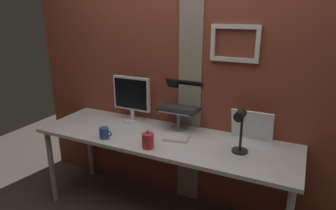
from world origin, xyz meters
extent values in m
cube|color=brown|center=(0.00, 0.48, 1.16)|extent=(3.27, 0.12, 2.33)
cube|color=gray|center=(0.03, 0.42, 1.16)|extent=(0.21, 0.01, 2.33)
cube|color=white|center=(0.40, 0.40, 1.65)|extent=(0.39, 0.03, 0.03)
cube|color=white|center=(0.40, 0.40, 1.39)|extent=(0.39, 0.03, 0.03)
cube|color=white|center=(0.23, 0.40, 1.52)|extent=(0.03, 0.03, 0.22)
cube|color=white|center=(0.58, 0.40, 1.52)|extent=(0.03, 0.03, 0.22)
cube|color=white|center=(-0.08, 0.09, 0.74)|extent=(2.19, 0.67, 0.03)
cylinder|color=#B2B2B7|center=(-1.11, -0.19, 0.36)|extent=(0.05, 0.05, 0.73)
cylinder|color=#B2B2B7|center=(-1.11, 0.36, 0.36)|extent=(0.05, 0.05, 0.73)
cylinder|color=#B2B2B7|center=(0.96, 0.36, 0.36)|extent=(0.05, 0.05, 0.73)
cylinder|color=white|center=(-0.50, 0.30, 0.77)|extent=(0.18, 0.18, 0.01)
cylinder|color=white|center=(-0.50, 0.30, 0.82)|extent=(0.04, 0.04, 0.10)
cube|color=white|center=(-0.50, 0.30, 1.03)|extent=(0.37, 0.04, 0.31)
cube|color=black|center=(-0.50, 0.28, 1.03)|extent=(0.34, 0.00, 0.28)
cylinder|color=gray|center=(-0.03, 0.30, 0.77)|extent=(0.14, 0.14, 0.01)
cylinder|color=gray|center=(-0.03, 0.30, 0.85)|extent=(0.03, 0.03, 0.16)
cube|color=gray|center=(-0.03, 0.30, 0.94)|extent=(0.28, 0.22, 0.01)
cube|color=black|center=(-0.03, 0.30, 0.95)|extent=(0.35, 0.20, 0.01)
cube|color=#2D2D30|center=(-0.03, 0.32, 0.96)|extent=(0.31, 0.11, 0.00)
cube|color=black|center=(-0.03, 0.44, 1.07)|extent=(0.35, 0.07, 0.23)
cube|color=black|center=(-0.03, 0.43, 1.07)|extent=(0.32, 0.06, 0.20)
cube|color=white|center=(0.60, 0.34, 0.89)|extent=(0.33, 0.09, 0.26)
cylinder|color=black|center=(0.57, 0.09, 0.77)|extent=(0.12, 0.12, 0.02)
cylinder|color=black|center=(0.57, 0.09, 0.94)|extent=(0.02, 0.02, 0.33)
cylinder|color=black|center=(0.57, 0.00, 1.08)|extent=(0.07, 0.11, 0.07)
cylinder|color=red|center=(-0.09, -0.15, 0.82)|extent=(0.09, 0.09, 0.12)
cylinder|color=green|center=(-0.09, -0.16, 0.84)|extent=(0.02, 0.01, 0.14)
cylinder|color=purple|center=(-0.08, -0.15, 0.84)|extent=(0.01, 0.01, 0.14)
cylinder|color=#2D4C8C|center=(-0.50, -0.15, 0.81)|extent=(0.08, 0.08, 0.09)
torus|color=#2D4C8C|center=(-0.45, -0.15, 0.81)|extent=(0.05, 0.01, 0.05)
cube|color=silver|center=(0.04, 0.09, 0.77)|extent=(0.22, 0.18, 0.02)
camera|label=1|loc=(0.95, -1.95, 1.77)|focal=31.81mm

